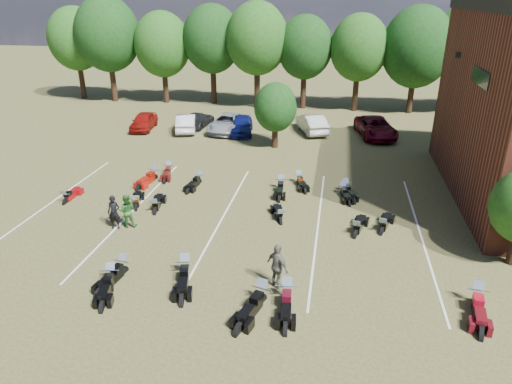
% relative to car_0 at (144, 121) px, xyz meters
% --- Properties ---
extents(ground, '(160.00, 160.00, 0.00)m').
position_rel_car_0_xyz_m(ground, '(13.90, -18.51, -0.71)').
color(ground, brown).
rests_on(ground, ground).
extents(car_0, '(2.18, 4.36, 1.43)m').
position_rel_car_0_xyz_m(car_0, '(0.00, 0.00, 0.00)').
color(car_0, maroon).
rests_on(car_0, ground).
extents(car_1, '(2.68, 4.74, 1.48)m').
position_rel_car_0_xyz_m(car_1, '(3.80, 0.19, 0.03)').
color(car_1, '#BCBBC0').
rests_on(car_1, ground).
extents(car_2, '(2.85, 5.41, 1.45)m').
position_rel_car_0_xyz_m(car_2, '(7.30, 0.65, 0.01)').
color(car_2, gray).
rests_on(car_2, ground).
extents(car_3, '(2.31, 4.56, 1.27)m').
position_rel_car_0_xyz_m(car_3, '(4.36, 1.62, -0.08)').
color(car_3, black).
rests_on(car_3, ground).
extents(car_4, '(2.42, 4.62, 1.50)m').
position_rel_car_0_xyz_m(car_4, '(8.64, 0.22, 0.04)').
color(car_4, '#0C1458').
rests_on(car_4, ground).
extents(car_5, '(3.19, 5.01, 1.56)m').
position_rel_car_0_xyz_m(car_5, '(14.39, 1.64, 0.07)').
color(car_5, '#AAAAA5').
rests_on(car_5, ground).
extents(car_6, '(3.65, 6.02, 1.56)m').
position_rel_car_0_xyz_m(car_6, '(19.65, 1.32, 0.07)').
color(car_6, '#4E0412').
rests_on(car_6, ground).
extents(car_7, '(2.88, 5.75, 1.60)m').
position_rel_car_0_xyz_m(car_7, '(28.85, 1.89, 0.09)').
color(car_7, '#39393E').
rests_on(car_7, ground).
extents(person_black, '(0.67, 0.47, 1.75)m').
position_rel_car_0_xyz_m(person_black, '(5.90, -17.52, 0.16)').
color(person_black, black).
rests_on(person_black, ground).
extents(person_green, '(1.00, 0.87, 1.74)m').
position_rel_car_0_xyz_m(person_green, '(6.44, -17.22, 0.16)').
color(person_green, '#286024').
rests_on(person_green, ground).
extents(person_grey, '(1.17, 1.08, 1.92)m').
position_rel_car_0_xyz_m(person_grey, '(14.57, -21.07, 0.25)').
color(person_grey, '#5C594F').
rests_on(person_grey, ground).
extents(motorcycle_1, '(1.03, 2.35, 1.27)m').
position_rel_car_0_xyz_m(motorcycle_1, '(8.06, -21.29, -0.71)').
color(motorcycle_1, black).
rests_on(motorcycle_1, ground).
extents(motorcycle_2, '(1.29, 2.40, 1.28)m').
position_rel_car_0_xyz_m(motorcycle_2, '(7.91, -22.04, -0.71)').
color(motorcycle_2, black).
rests_on(motorcycle_2, ground).
extents(motorcycle_3, '(1.37, 2.63, 1.40)m').
position_rel_car_0_xyz_m(motorcycle_3, '(10.71, -20.98, -0.71)').
color(motorcycle_3, black).
rests_on(motorcycle_3, ground).
extents(motorcycle_4, '(1.45, 2.63, 1.40)m').
position_rel_car_0_xyz_m(motorcycle_4, '(14.12, -22.22, -0.71)').
color(motorcycle_4, black).
rests_on(motorcycle_4, ground).
extents(motorcycle_5, '(0.99, 2.49, 1.35)m').
position_rel_car_0_xyz_m(motorcycle_5, '(15.06, -21.88, -0.71)').
color(motorcycle_5, black).
rests_on(motorcycle_5, ground).
extents(motorcycle_6, '(1.15, 2.59, 1.39)m').
position_rel_car_0_xyz_m(motorcycle_6, '(22.11, -20.89, -0.71)').
color(motorcycle_6, '#4C0A12').
rests_on(motorcycle_6, ground).
extents(motorcycle_7, '(0.70, 2.08, 1.16)m').
position_rel_car_0_xyz_m(motorcycle_7, '(1.76, -15.26, -0.71)').
color(motorcycle_7, maroon).
rests_on(motorcycle_7, ground).
extents(motorcycle_8, '(1.28, 2.24, 1.19)m').
position_rel_car_0_xyz_m(motorcycle_8, '(5.98, -15.25, -0.71)').
color(motorcycle_8, black).
rests_on(motorcycle_8, ground).
extents(motorcycle_9, '(1.10, 2.32, 1.24)m').
position_rel_car_0_xyz_m(motorcycle_9, '(7.20, -15.53, -0.71)').
color(motorcycle_9, black).
rests_on(motorcycle_9, ground).
extents(motorcycle_10, '(1.26, 2.16, 1.15)m').
position_rel_car_0_xyz_m(motorcycle_10, '(13.97, -15.47, -0.71)').
color(motorcycle_10, black).
rests_on(motorcycle_10, ground).
extents(motorcycle_12, '(1.24, 2.36, 1.26)m').
position_rel_car_0_xyz_m(motorcycle_12, '(17.76, -16.24, -0.71)').
color(motorcycle_12, black).
rests_on(motorcycle_12, ground).
extents(motorcycle_13, '(1.28, 2.30, 1.22)m').
position_rel_car_0_xyz_m(motorcycle_13, '(19.04, -15.68, -0.71)').
color(motorcycle_13, black).
rests_on(motorcycle_13, ground).
extents(motorcycle_14, '(1.04, 2.23, 1.19)m').
position_rel_car_0_xyz_m(motorcycle_14, '(5.89, -9.84, -0.71)').
color(motorcycle_14, '#430909').
rests_on(motorcycle_14, ground).
extents(motorcycle_15, '(1.17, 2.53, 1.36)m').
position_rel_car_0_xyz_m(motorcycle_15, '(5.32, -11.01, -0.71)').
color(motorcycle_15, maroon).
rests_on(motorcycle_15, ground).
extents(motorcycle_16, '(0.95, 2.21, 1.19)m').
position_rel_car_0_xyz_m(motorcycle_16, '(8.31, -11.13, -0.71)').
color(motorcycle_16, black).
rests_on(motorcycle_16, ground).
extents(motorcycle_17, '(1.31, 2.19, 1.17)m').
position_rel_car_0_xyz_m(motorcycle_17, '(14.40, -9.97, -0.71)').
color(motorcycle_17, black).
rests_on(motorcycle_17, ground).
extents(motorcycle_18, '(0.92, 2.37, 1.29)m').
position_rel_car_0_xyz_m(motorcycle_18, '(13.43, -11.14, -0.71)').
color(motorcycle_18, black).
rests_on(motorcycle_18, ground).
extents(motorcycle_19, '(1.29, 2.22, 1.18)m').
position_rel_car_0_xyz_m(motorcycle_19, '(17.26, -10.86, -0.71)').
color(motorcycle_19, black).
rests_on(motorcycle_19, ground).
extents(motorcycle_20, '(1.11, 2.09, 1.11)m').
position_rel_car_0_xyz_m(motorcycle_20, '(17.11, -11.28, -0.71)').
color(motorcycle_20, black).
rests_on(motorcycle_20, ground).
extents(tree_line, '(56.00, 6.00, 9.79)m').
position_rel_car_0_xyz_m(tree_line, '(12.90, 10.49, 5.60)').
color(tree_line, black).
rests_on(tree_line, ground).
extents(young_tree_midfield, '(3.20, 3.20, 4.70)m').
position_rel_car_0_xyz_m(young_tree_midfield, '(11.90, -3.01, 2.38)').
color(young_tree_midfield, black).
rests_on(young_tree_midfield, ground).
extents(parking_lines, '(20.10, 14.00, 0.01)m').
position_rel_car_0_xyz_m(parking_lines, '(10.90, -15.51, -0.71)').
color(parking_lines, silver).
rests_on(parking_lines, ground).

